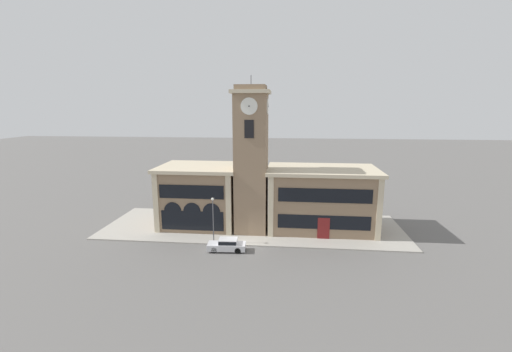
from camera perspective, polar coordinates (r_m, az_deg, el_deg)
The scene contains 7 objects.
ground_plane at distance 42.12m, azimuth -1.59°, elevation -11.62°, with size 300.00×300.00×0.00m, color #605E5B.
sidewalk_kerb at distance 48.34m, azimuth -0.55°, elevation -8.43°, with size 40.83×13.53×0.15m.
clock_tower at distance 44.42m, azimuth -0.80°, elevation 2.54°, with size 4.81×4.81×20.36m.
town_hall_left_wing at distance 48.95m, azimuth -9.29°, elevation -3.18°, with size 11.02×9.13×8.51m.
town_hall_right_wing at distance 47.53m, azimuth 10.85°, elevation -3.71°, with size 14.76×9.13×8.44m.
parked_car_near at distance 40.71m, azimuth -4.84°, elevation -11.33°, with size 4.51×1.98×1.46m.
street_lamp at distance 41.87m, azimuth -7.17°, elevation -6.18°, with size 0.36×0.36×5.67m.
Camera 1 is at (5.05, -38.46, 16.40)m, focal length 24.00 mm.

